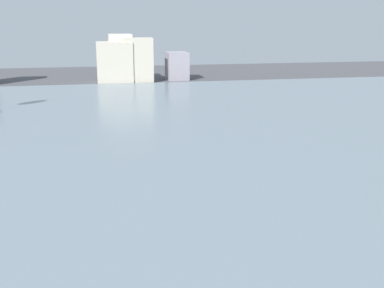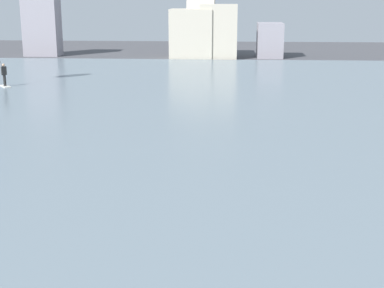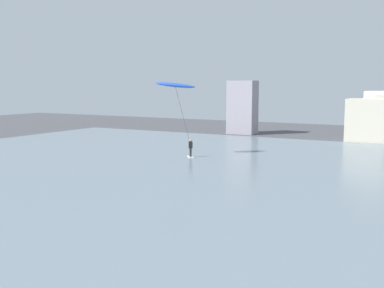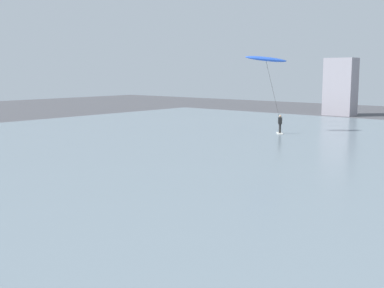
{
  "view_description": "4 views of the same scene",
  "coord_description": "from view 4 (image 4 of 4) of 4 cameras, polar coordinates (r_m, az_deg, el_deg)",
  "views": [
    {
      "loc": [
        -5.79,
        -5.32,
        7.91
      ],
      "look_at": [
        -1.14,
        16.89,
        2.14
      ],
      "focal_mm": 46.41,
      "sensor_mm": 36.0,
      "label": 1
    },
    {
      "loc": [
        1.65,
        -1.83,
        6.54
      ],
      "look_at": [
        0.54,
        14.71,
        2.16
      ],
      "focal_mm": 53.26,
      "sensor_mm": 36.0,
      "label": 2
    },
    {
      "loc": [
        6.07,
        1.36,
        6.67
      ],
      "look_at": [
        -2.57,
        16.76,
        4.4
      ],
      "focal_mm": 43.33,
      "sensor_mm": 36.0,
      "label": 3
    },
    {
      "loc": [
        7.8,
        -0.25,
        5.55
      ],
      "look_at": [
        -2.89,
        12.24,
        3.13
      ],
      "focal_mm": 46.28,
      "sensor_mm": 36.0,
      "label": 4
    }
  ],
  "objects": [
    {
      "name": "kitesurfer_blue",
      "position": [
        44.91,
        8.64,
        9.13
      ],
      "size": [
        4.1,
        3.35,
        6.97
      ],
      "color": "silver",
      "rests_on": "water_bay"
    }
  ]
}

